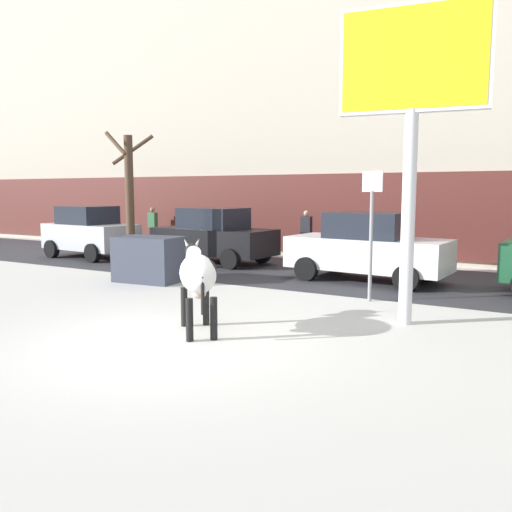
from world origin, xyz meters
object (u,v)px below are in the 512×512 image
object	(u,v)px
cow_holstein	(198,274)
billboard	(413,79)
pedestrian_near_billboard	(306,235)
dumpster	(149,259)
car_black_sedan	(214,236)
street_sign	(371,225)
car_silver_hatchback	(90,232)
bare_tree_right_lot	(129,197)
car_white_sedan	(368,247)
pedestrian_far_left	(153,228)

from	to	relation	value
cow_holstein	billboard	size ratio (longest dim) A/B	0.30
pedestrian_near_billboard	dumpster	distance (m)	6.40
car_black_sedan	street_sign	xyz separation A→B (m)	(6.48, -3.45, 0.76)
cow_holstein	billboard	bearing A→B (deg)	38.21
car_silver_hatchback	bare_tree_right_lot	world-z (taller)	bare_tree_right_lot
billboard	car_white_sedan	distance (m)	5.74
cow_holstein	dumpster	world-z (taller)	cow_holstein
billboard	dumpster	xyz separation A→B (m)	(-7.06, 1.19, -3.71)
bare_tree_right_lot	car_silver_hatchback	bearing A→B (deg)	156.14
car_silver_hatchback	car_black_sedan	xyz separation A→B (m)	(4.69, 1.03, -0.02)
billboard	car_silver_hatchback	world-z (taller)	billboard
pedestrian_near_billboard	dumpster	xyz separation A→B (m)	(-1.78, -6.15, -0.28)
billboard	pedestrian_far_left	xyz separation A→B (m)	(-12.24, 7.33, -3.43)
car_silver_hatchback	car_white_sedan	distance (m)	10.30
billboard	street_sign	xyz separation A→B (m)	(-1.17, 1.62, -2.64)
billboard	pedestrian_far_left	bearing A→B (deg)	149.08
car_silver_hatchback	cow_holstein	bearing A→B (deg)	-33.94
car_silver_hatchback	dumpster	size ratio (longest dim) A/B	2.13
billboard	car_silver_hatchback	distance (m)	13.43
car_black_sedan	pedestrian_far_left	bearing A→B (deg)	153.78
pedestrian_far_left	bare_tree_right_lot	size ratio (longest dim) A/B	0.42
cow_holstein	billboard	world-z (taller)	billboard
car_white_sedan	bare_tree_right_lot	bearing A→B (deg)	-167.24
car_black_sedan	street_sign	distance (m)	7.39
billboard	bare_tree_right_lot	distance (m)	9.59
cow_holstein	car_black_sedan	size ratio (longest dim) A/B	0.39
pedestrian_far_left	bare_tree_right_lot	world-z (taller)	bare_tree_right_lot
car_black_sedan	street_sign	size ratio (longest dim) A/B	1.53
cow_holstein	car_white_sedan	bearing A→B (deg)	82.29
bare_tree_right_lot	car_black_sedan	bearing A→B (deg)	61.65
car_silver_hatchback	dumpster	bearing A→B (deg)	-28.39
bare_tree_right_lot	street_sign	size ratio (longest dim) A/B	1.47
car_black_sedan	pedestrian_near_billboard	xyz separation A→B (m)	(2.37, 2.26, -0.03)
cow_holstein	pedestrian_far_left	distance (m)	13.40
cow_holstein	car_black_sedan	distance (m)	8.76
car_black_sedan	car_white_sedan	xyz separation A→B (m)	(5.60, -0.93, 0.00)
pedestrian_near_billboard	street_sign	distance (m)	7.08
dumpster	street_sign	distance (m)	6.00
cow_holstein	dumpster	distance (m)	5.43
car_white_sedan	pedestrian_far_left	size ratio (longest dim) A/B	2.50
dumpster	billboard	bearing A→B (deg)	-9.53
car_silver_hatchback	bare_tree_right_lot	bearing A→B (deg)	-23.86
car_white_sedan	street_sign	bearing A→B (deg)	-70.79
cow_holstein	bare_tree_right_lot	world-z (taller)	bare_tree_right_lot
billboard	pedestrian_far_left	size ratio (longest dim) A/B	3.21
pedestrian_near_billboard	street_sign	xyz separation A→B (m)	(4.11, -5.71, 0.79)
cow_holstein	pedestrian_near_billboard	xyz separation A→B (m)	(-2.36, 9.63, -0.12)
pedestrian_near_billboard	dumpster	bearing A→B (deg)	-106.13
car_silver_hatchback	street_sign	xyz separation A→B (m)	(11.18, -2.42, 0.74)
car_white_sedan	bare_tree_right_lot	distance (m)	7.25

